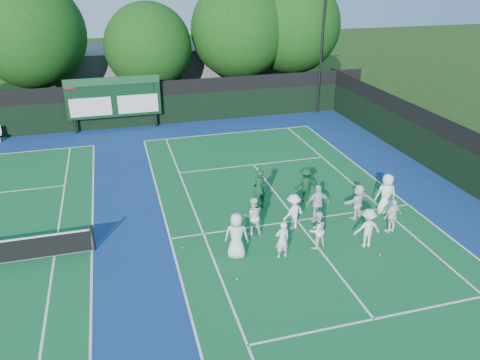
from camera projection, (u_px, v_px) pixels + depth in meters
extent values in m
plane|color=#19370F|center=(306.00, 232.00, 19.30)|extent=(120.00, 120.00, 0.00)
cube|color=navy|center=(157.00, 241.00, 18.71)|extent=(34.00, 32.00, 0.01)
cube|color=#12592B|center=(297.00, 221.00, 20.17)|extent=(10.97, 23.77, 0.00)
cube|color=silver|center=(229.00, 133.00, 30.56)|extent=(10.97, 0.08, 0.00)
cube|color=silver|center=(170.00, 239.00, 18.83)|extent=(0.08, 23.77, 0.00)
cube|color=silver|center=(408.00, 205.00, 21.50)|extent=(0.08, 23.77, 0.00)
cube|color=silver|center=(203.00, 234.00, 19.17)|extent=(0.08, 23.77, 0.00)
cube|color=silver|center=(382.00, 208.00, 21.17)|extent=(0.08, 23.77, 0.00)
cube|color=silver|center=(374.00, 319.00, 14.58)|extent=(8.23, 0.08, 0.00)
cube|color=silver|center=(254.00, 165.00, 25.76)|extent=(8.23, 0.08, 0.00)
cube|color=silver|center=(297.00, 221.00, 20.17)|extent=(0.08, 12.80, 0.00)
cube|color=silver|center=(92.00, 250.00, 18.10)|extent=(0.08, 23.77, 0.00)
cube|color=silver|center=(55.00, 255.00, 17.76)|extent=(0.08, 23.77, 0.00)
cube|color=black|center=(131.00, 112.00, 31.40)|extent=(34.00, 0.08, 2.00)
cube|color=black|center=(129.00, 90.00, 30.77)|extent=(34.00, 0.05, 1.00)
cube|color=black|center=(477.00, 177.00, 21.95)|extent=(0.08, 32.00, 2.00)
cylinder|color=black|center=(73.00, 107.00, 29.86)|extent=(0.16, 0.16, 3.50)
cylinder|color=black|center=(155.00, 101.00, 31.13)|extent=(0.16, 0.16, 3.50)
cube|color=black|center=(114.00, 97.00, 30.31)|extent=(6.00, 0.15, 2.60)
cube|color=#144623|center=(112.00, 81.00, 29.76)|extent=(6.00, 0.05, 0.50)
cube|color=silver|center=(91.00, 107.00, 30.06)|extent=(2.60, 0.04, 1.20)
cube|color=silver|center=(138.00, 104.00, 30.79)|extent=(2.60, 0.04, 1.20)
cube|color=maroon|center=(69.00, 85.00, 29.16)|extent=(0.70, 0.04, 0.50)
cube|color=slate|center=(172.00, 70.00, 38.95)|extent=(18.00, 6.00, 4.00)
cylinder|color=black|center=(322.00, 44.00, 32.74)|extent=(0.16, 0.16, 10.00)
cylinder|color=black|center=(93.00, 238.00, 17.90)|extent=(0.10, 0.10, 1.10)
cube|color=silver|center=(0.00, 138.00, 29.14)|extent=(0.11, 0.36, 0.41)
cylinder|color=black|center=(42.00, 97.00, 32.80)|extent=(0.44, 0.44, 3.16)
sphere|color=#0D370C|center=(31.00, 34.00, 30.99)|extent=(7.21, 7.21, 7.21)
sphere|color=#0D370C|center=(43.00, 44.00, 31.71)|extent=(5.05, 5.05, 5.05)
cylinder|color=black|center=(152.00, 95.00, 34.82)|extent=(0.44, 0.44, 2.37)
sphere|color=#0D370C|center=(148.00, 47.00, 33.34)|extent=(6.21, 6.21, 6.21)
sphere|color=#0D370C|center=(157.00, 55.00, 34.01)|extent=(4.35, 4.35, 4.35)
cylinder|color=black|center=(239.00, 86.00, 36.34)|extent=(0.44, 0.44, 2.94)
sphere|color=#0D370C|center=(239.00, 30.00, 34.59)|extent=(7.18, 7.18, 7.18)
sphere|color=#0D370C|center=(246.00, 39.00, 35.30)|extent=(5.03, 5.03, 5.03)
cylinder|color=black|center=(290.00, 81.00, 37.33)|extent=(0.44, 0.44, 3.10)
sphere|color=#0D370C|center=(292.00, 25.00, 35.54)|extent=(7.25, 7.25, 7.25)
sphere|color=#0D370C|center=(298.00, 34.00, 36.25)|extent=(5.07, 5.07, 5.07)
sphere|color=#C3C917|center=(237.00, 279.00, 16.40)|extent=(0.07, 0.07, 0.07)
sphere|color=#C3C917|center=(380.00, 255.00, 17.77)|extent=(0.07, 0.07, 0.07)
sphere|color=#C3C917|center=(183.00, 248.00, 18.21)|extent=(0.07, 0.07, 0.07)
sphere|color=#C3C917|center=(305.00, 189.00, 22.93)|extent=(0.07, 0.07, 0.07)
imported|color=silver|center=(237.00, 236.00, 17.33)|extent=(1.04, 0.84, 1.84)
imported|color=silver|center=(282.00, 240.00, 17.39)|extent=(0.58, 0.40, 1.51)
imported|color=white|center=(317.00, 230.00, 17.97)|extent=(0.92, 0.81, 1.57)
imported|color=silver|center=(368.00, 228.00, 18.06)|extent=(1.09, 0.69, 1.61)
imported|color=white|center=(392.00, 216.00, 19.05)|extent=(0.93, 0.53, 1.49)
imported|color=white|center=(253.00, 216.00, 18.88)|extent=(0.88, 0.73, 1.64)
imported|color=white|center=(293.00, 212.00, 19.27)|extent=(1.16, 0.93, 1.57)
imported|color=silver|center=(318.00, 204.00, 19.78)|extent=(1.03, 0.48, 1.72)
imported|color=white|center=(358.00, 201.00, 20.13)|extent=(1.51, 1.02, 1.56)
imported|color=white|center=(386.00, 194.00, 20.44)|extent=(0.98, 0.71, 1.86)
imported|color=#103D23|center=(259.00, 189.00, 20.85)|extent=(0.79, 0.63, 1.88)
imported|color=#0E3419|center=(306.00, 184.00, 21.61)|extent=(1.13, 0.73, 1.64)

